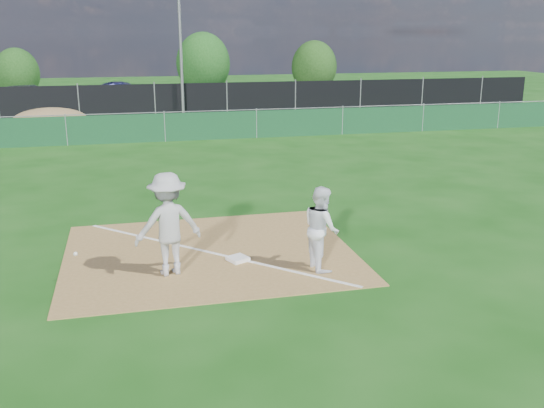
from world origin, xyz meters
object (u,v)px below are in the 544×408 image
Objects in this scene: car_left at (31,97)px; tree_left at (17,74)px; light_pole at (181,42)px; tree_right at (314,67)px; play_at_first at (168,224)px; tree_mid at (203,64)px; car_mid at (125,94)px; car_right at (215,95)px; runner at (321,228)px; first_base at (238,259)px.

car_left is 6.88m from tree_left.
light_pole is 14.70m from tree_right.
play_at_first is (-2.39, -22.65, -2.98)m from light_pole.
tree_mid is (4.89, 33.25, 1.32)m from play_at_first.
tree_right is (13.01, 32.63, 1.01)m from play_at_first.
car_mid is 5.58m from car_right.
car_left is (-6.02, 26.86, -0.17)m from play_at_first.
runner is at bearing -88.66° from light_pole.
tree_left is at bearing 13.36° from runner.
car_left is at bearing -149.65° from tree_mid.
runner is (1.54, -0.72, 0.78)m from first_base.
tree_mid reaches higher than car_right.
first_base is 1.87m from runner.
play_at_first reaches higher than first_base.
car_left is at bearing -75.62° from tree_left.
runner is 28.84m from car_mid.
light_pole reaches higher than car_left.
light_pole is at bearing -2.76° from runner.
light_pole reaches higher than first_base.
tree_mid is (10.91, 6.39, 1.50)m from car_left.
car_right is at bearing -108.53° from car_left.
first_base is 0.08× the size of car_left.
tree_left is at bearing 105.38° from first_base.
car_mid is at bearing 64.20° from car_right.
car_left is at bearing 102.63° from play_at_first.
car_right is at bearing -103.70° from car_mid.
car_right is at bearing -8.01° from runner.
play_at_first is 35.14m from tree_right.
play_at_first is at bearing -77.02° from tree_left.
car_right is (3.43, 26.93, 0.61)m from first_base.
tree_right is at bearing -2.31° from tree_left.
tree_right is (20.72, -0.83, 0.22)m from tree_left.
car_mid reaches higher than first_base.
tree_mid is at bearing 76.73° from light_pole.
tree_left is (-9.10, 33.11, 1.75)m from first_base.
car_right is (5.50, -0.96, -0.09)m from car_mid.
play_at_first reaches higher than car_right.
car_right is at bearing 62.30° from light_pole.
tree_right is (13.69, 4.39, 1.27)m from car_mid.
car_right is 1.00× the size of tree_mid.
light_pole is 11.01m from tree_mid.
play_at_first is at bearing 78.67° from runner.
play_at_first is (-1.39, -0.35, 0.96)m from first_base.
first_base is at bearing -74.62° from tree_left.
first_base is 0.22× the size of runner.
car_mid is at bearing 94.25° from first_base.
first_base is 34.38m from tree_left.
light_pole is 22.98m from play_at_first.
car_left is at bearing 153.45° from light_pole.
runner is 35.48m from tree_left.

